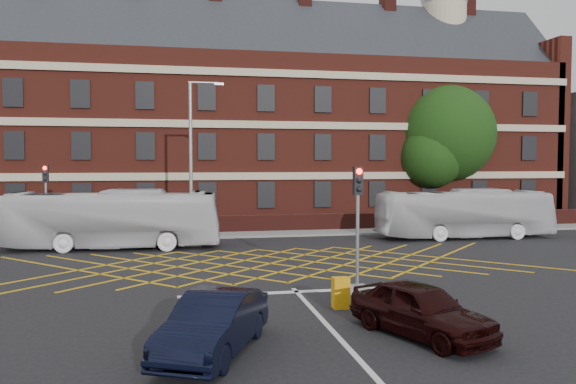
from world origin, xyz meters
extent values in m
plane|color=black|center=(0.00, 0.00, 0.00)|extent=(120.00, 120.00, 0.00)
cube|color=#5E2118|center=(0.00, 22.00, 6.00)|extent=(50.00, 12.00, 12.00)
cube|color=black|center=(0.00, 22.00, 12.00)|extent=(51.00, 10.61, 10.61)
cube|color=#B7A88C|center=(0.00, 15.92, 7.00)|extent=(50.00, 0.18, 0.50)
cube|color=black|center=(0.00, 15.94, 5.50)|extent=(1.20, 0.14, 1.80)
cube|color=#451712|center=(-7.00, 22.00, 16.50)|extent=(1.00, 1.40, 3.20)
cylinder|color=#B7A88C|center=(18.00, 22.00, 15.00)|extent=(3.60, 3.60, 6.00)
cube|color=#451712|center=(0.00, 13.00, 0.55)|extent=(56.00, 0.50, 1.10)
cube|color=slate|center=(0.00, 12.00, 0.06)|extent=(60.00, 3.00, 0.12)
cube|color=#CC990C|center=(0.00, 2.00, 0.01)|extent=(8.22, 8.22, 0.02)
cube|color=silver|center=(0.00, -3.50, 0.01)|extent=(8.00, 0.30, 0.02)
cube|color=silver|center=(0.00, -10.00, 0.01)|extent=(0.15, 14.00, 0.02)
imported|color=silver|center=(-7.25, 7.73, 1.52)|extent=(11.10, 3.56, 3.04)
imported|color=silver|center=(12.46, 7.98, 1.44)|extent=(10.37, 2.67, 2.87)
imported|color=black|center=(-3.15, -9.16, 0.70)|extent=(3.08, 4.47, 1.40)
imported|color=black|center=(2.09, -8.88, 0.69)|extent=(3.09, 4.39, 1.39)
cylinder|color=black|center=(15.68, 16.85, 2.55)|extent=(0.90, 0.90, 5.10)
sphere|color=black|center=(15.68, 16.85, 6.56)|extent=(7.27, 7.27, 7.27)
sphere|color=black|center=(14.18, 16.05, 4.90)|extent=(4.72, 4.72, 4.72)
sphere|color=black|center=(17.18, 17.65, 5.30)|extent=(4.36, 4.36, 4.36)
cube|color=slate|center=(2.05, -3.86, 0.10)|extent=(0.70, 0.70, 0.20)
cylinder|color=gray|center=(2.05, -3.86, 1.75)|extent=(0.12, 0.12, 3.50)
cube|color=black|center=(2.05, -3.86, 3.80)|extent=(0.30, 0.25, 0.95)
sphere|color=#FF0C05|center=(2.05, -4.00, 4.12)|extent=(0.20, 0.20, 0.20)
cube|color=slate|center=(-11.02, 10.55, 0.10)|extent=(0.70, 0.70, 0.20)
cylinder|color=gray|center=(-11.02, 10.55, 1.75)|extent=(0.12, 0.12, 3.50)
cube|color=black|center=(-11.02, 10.55, 3.80)|extent=(0.30, 0.25, 0.95)
sphere|color=#FF0C05|center=(-11.02, 10.41, 4.12)|extent=(0.20, 0.20, 0.20)
cube|color=slate|center=(-3.25, 8.00, 0.10)|extent=(1.00, 1.00, 0.20)
cylinder|color=gray|center=(-3.25, 8.00, 4.31)|extent=(0.18, 0.18, 8.61)
cylinder|color=gray|center=(-2.55, 8.00, 8.61)|extent=(1.60, 0.12, 0.12)
cube|color=gray|center=(-1.75, 8.00, 8.56)|extent=(0.50, 0.20, 0.12)
cylinder|color=gray|center=(-13.17, 11.71, 1.10)|extent=(0.10, 0.10, 2.20)
cube|color=silver|center=(-13.17, 11.63, 1.90)|extent=(1.10, 0.06, 0.45)
cube|color=silver|center=(-13.17, 11.63, 1.40)|extent=(1.10, 0.06, 0.40)
cube|color=silver|center=(-13.17, 11.63, 0.95)|extent=(1.10, 0.06, 0.35)
cube|color=orange|center=(0.88, -5.82, 0.47)|extent=(0.49, 0.40, 0.93)
camera|label=1|loc=(-3.93, -22.02, 4.41)|focal=35.00mm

